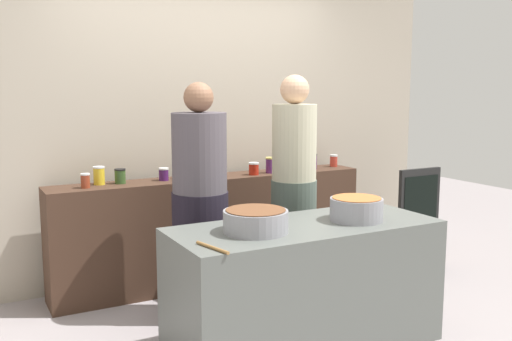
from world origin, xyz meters
TOP-DOWN VIEW (x-y plane):
  - ground at (0.00, 0.00)m, footprint 12.00×12.00m
  - storefront_wall at (0.00, 1.45)m, footprint 4.80×0.12m
  - display_shelf at (0.00, 1.10)m, footprint 2.70×0.36m
  - prep_table at (0.00, -0.30)m, footprint 1.70×0.70m
  - preserve_jar_0 at (-1.05, 1.06)m, footprint 0.07×0.07m
  - preserve_jar_1 at (-0.93, 1.16)m, footprint 0.09×0.09m
  - preserve_jar_2 at (-0.77, 1.13)m, footprint 0.09×0.09m
  - preserve_jar_3 at (-0.43, 1.11)m, footprint 0.08×0.08m
  - preserve_jar_4 at (-0.24, 1.12)m, footprint 0.08×0.08m
  - preserve_jar_5 at (0.35, 1.03)m, footprint 0.09×0.09m
  - preserve_jar_6 at (0.52, 1.06)m, footprint 0.08×0.08m
  - preserve_jar_7 at (0.99, 1.09)m, footprint 0.07×0.07m
  - preserve_jar_8 at (1.24, 1.13)m, footprint 0.07×0.07m
  - cooking_pot_left at (-0.36, -0.32)m, footprint 0.38×0.38m
  - cooking_pot_center at (0.35, -0.36)m, footprint 0.34×0.34m
  - wooden_spoon at (-0.73, -0.53)m, footprint 0.08×0.27m
  - cook_with_tongs at (-0.38, 0.47)m, footprint 0.40×0.40m
  - cook_in_cap at (0.38, 0.45)m, footprint 0.35×0.35m
  - chalkboard_sign at (1.79, 0.57)m, footprint 0.46×0.05m

SIDE VIEW (x-z plane):
  - ground at x=0.00m, z-range 0.00..0.00m
  - prep_table at x=0.00m, z-range 0.00..0.80m
  - display_shelf at x=0.00m, z-range 0.00..0.90m
  - chalkboard_sign at x=1.79m, z-range 0.01..0.92m
  - cook_with_tongs at x=-0.38m, z-range -0.09..1.59m
  - cook_in_cap at x=0.38m, z-range -0.08..1.66m
  - wooden_spoon at x=-0.73m, z-range 0.80..0.81m
  - cooking_pot_left at x=-0.36m, z-range 0.79..0.93m
  - cooking_pot_center at x=0.35m, z-range 0.79..0.94m
  - preserve_jar_3 at x=-0.43m, z-range 0.90..1.00m
  - preserve_jar_5 at x=0.35m, z-range 0.90..1.01m
  - preserve_jar_0 at x=-1.05m, z-range 0.90..1.01m
  - preserve_jar_8 at x=1.24m, z-range 0.90..1.01m
  - preserve_jar_2 at x=-0.77m, z-range 0.90..1.02m
  - preserve_jar_7 at x=0.99m, z-range 0.90..1.04m
  - preserve_jar_6 at x=0.52m, z-range 0.90..1.04m
  - preserve_jar_1 at x=-0.93m, z-range 0.90..1.04m
  - preserve_jar_4 at x=-0.24m, z-range 0.90..1.04m
  - storefront_wall at x=0.00m, z-range 0.00..3.00m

